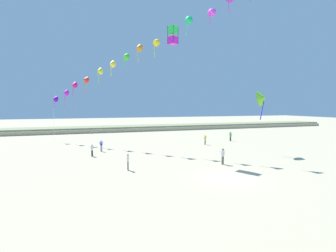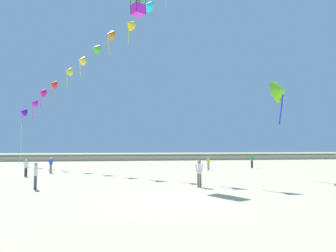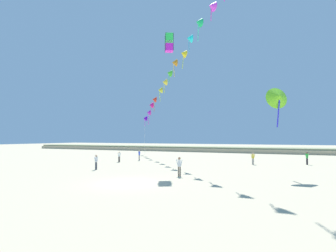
% 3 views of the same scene
% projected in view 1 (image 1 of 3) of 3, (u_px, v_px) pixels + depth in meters
% --- Properties ---
extents(ground_plane, '(240.00, 240.00, 0.00)m').
position_uv_depth(ground_plane, '(228.00, 178.00, 22.80)').
color(ground_plane, '#C1B28E').
extents(dune_ridge, '(120.00, 8.60, 1.20)m').
position_uv_depth(dune_ridge, '(128.00, 128.00, 66.93)').
color(dune_ridge, tan).
rests_on(dune_ridge, ground).
extents(person_near_left, '(0.41, 0.51, 1.64)m').
position_uv_depth(person_near_left, '(230.00, 136.00, 46.94)').
color(person_near_left, black).
rests_on(person_near_left, ground).
extents(person_near_right, '(0.22, 0.57, 1.62)m').
position_uv_depth(person_near_right, '(128.00, 161.00, 25.54)').
color(person_near_right, '#474C56').
rests_on(person_near_right, ground).
extents(person_mid_center, '(0.55, 0.21, 1.56)m').
position_uv_depth(person_mid_center, '(205.00, 139.00, 42.44)').
color(person_mid_center, gray).
rests_on(person_mid_center, ground).
extents(person_far_left, '(0.52, 0.33, 1.57)m').
position_uv_depth(person_far_left, '(101.00, 145.00, 36.13)').
color(person_far_left, gray).
rests_on(person_far_left, ground).
extents(person_far_right, '(0.44, 0.40, 1.51)m').
position_uv_depth(person_far_right, '(92.00, 149.00, 32.60)').
color(person_far_right, black).
rests_on(person_far_right, ground).
extents(person_far_center, '(0.61, 0.24, 1.74)m').
position_uv_depth(person_far_center, '(223.00, 155.00, 28.10)').
color(person_far_center, '#726656').
rests_on(person_far_center, ground).
extents(kite_banner_string, '(30.18, 30.91, 24.01)m').
position_uv_depth(kite_banner_string, '(155.00, 40.00, 36.57)').
color(kite_banner_string, '#5A0CC0').
extents(large_kite_low_lead, '(1.28, 1.28, 2.10)m').
position_uv_depth(large_kite_low_lead, '(173.00, 35.00, 31.32)').
color(large_kite_low_lead, '#D521D4').
extents(large_kite_mid_trail, '(2.35, 1.98, 3.90)m').
position_uv_depth(large_kite_mid_trail, '(262.00, 98.00, 34.15)').
color(large_kite_mid_trail, '#7DE526').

